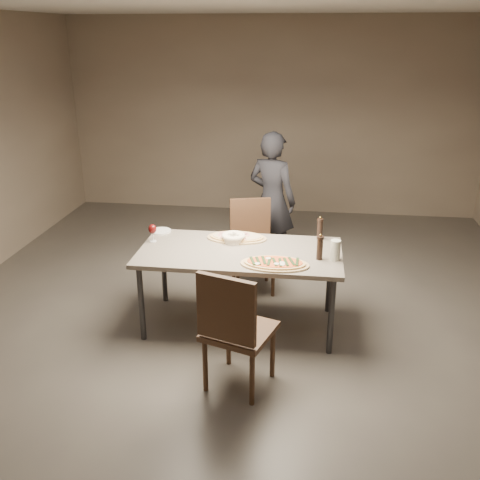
# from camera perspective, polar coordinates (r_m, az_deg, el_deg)

# --- Properties ---
(room) EXTENTS (7.00, 7.00, 7.00)m
(room) POSITION_cam_1_polar(r_m,az_deg,el_deg) (4.55, 0.00, 6.46)
(room) COLOR #55504A
(room) RESTS_ON ground
(dining_table) EXTENTS (1.80, 0.90, 0.75)m
(dining_table) POSITION_cam_1_polar(r_m,az_deg,el_deg) (4.78, 0.00, -1.75)
(dining_table) COLOR slate
(dining_table) RESTS_ON ground
(zucchini_pizza) EXTENTS (0.58, 0.32, 0.05)m
(zucchini_pizza) POSITION_cam_1_polar(r_m,az_deg,el_deg) (4.46, 3.73, -2.50)
(zucchini_pizza) COLOR tan
(zucchini_pizza) RESTS_ON dining_table
(ham_pizza) EXTENTS (0.56, 0.31, 0.04)m
(ham_pizza) POSITION_cam_1_polar(r_m,az_deg,el_deg) (5.02, -0.35, 0.30)
(ham_pizza) COLOR tan
(ham_pizza) RESTS_ON dining_table
(bread_basket) EXTENTS (0.22, 0.22, 0.08)m
(bread_basket) POSITION_cam_1_polar(r_m,az_deg,el_deg) (4.93, -0.70, 0.30)
(bread_basket) COLOR #F8E9C9
(bread_basket) RESTS_ON dining_table
(oil_dish) EXTENTS (0.12, 0.12, 0.01)m
(oil_dish) POSITION_cam_1_polar(r_m,az_deg,el_deg) (4.46, 5.12, -2.70)
(oil_dish) COLOR white
(oil_dish) RESTS_ON dining_table
(pepper_mill_left) EXTENTS (0.06, 0.06, 0.22)m
(pepper_mill_left) POSITION_cam_1_polar(r_m,az_deg,el_deg) (5.04, 8.51, 1.22)
(pepper_mill_left) COLOR black
(pepper_mill_left) RESTS_ON dining_table
(pepper_mill_right) EXTENTS (0.06, 0.06, 0.23)m
(pepper_mill_right) POSITION_cam_1_polar(r_m,az_deg,el_deg) (4.59, 8.51, -0.79)
(pepper_mill_right) COLOR black
(pepper_mill_right) RESTS_ON dining_table
(carafe) EXTENTS (0.09, 0.09, 0.18)m
(carafe) POSITION_cam_1_polar(r_m,az_deg,el_deg) (4.61, 10.13, -1.07)
(carafe) COLOR silver
(carafe) RESTS_ON dining_table
(wine_glass) EXTENTS (0.08, 0.08, 0.17)m
(wine_glass) POSITION_cam_1_polar(r_m,az_deg,el_deg) (4.99, -9.33, 1.11)
(wine_glass) COLOR silver
(wine_glass) RESTS_ON dining_table
(side_plate) EXTENTS (0.20, 0.20, 0.01)m
(side_plate) POSITION_cam_1_polar(r_m,az_deg,el_deg) (5.26, -8.44, 0.97)
(side_plate) COLOR white
(side_plate) RESTS_ON dining_table
(chair_near) EXTENTS (0.60, 0.60, 1.00)m
(chair_near) POSITION_cam_1_polar(r_m,az_deg,el_deg) (3.96, -0.65, -9.11)
(chair_near) COLOR #412A1B
(chair_near) RESTS_ON ground
(chair_far) EXTENTS (0.55, 0.55, 0.95)m
(chair_far) POSITION_cam_1_polar(r_m,az_deg,el_deg) (5.60, 1.25, 0.03)
(chair_far) COLOR #412A1B
(chair_far) RESTS_ON ground
(diner) EXTENTS (0.68, 0.58, 1.57)m
(diner) POSITION_cam_1_polar(r_m,az_deg,el_deg) (6.07, 3.43, 4.23)
(diner) COLOR black
(diner) RESTS_ON ground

